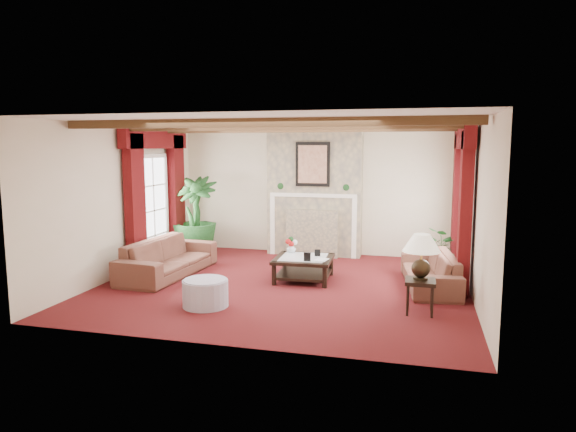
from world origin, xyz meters
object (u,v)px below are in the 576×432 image
(sofa_left, at_px, (168,251))
(coffee_table, at_px, (304,269))
(sofa_right, at_px, (430,265))
(side_table, at_px, (420,296))
(ottoman, at_px, (205,293))
(potted_palm, at_px, (195,233))

(sofa_left, distance_m, coffee_table, 2.48)
(sofa_right, height_order, side_table, sofa_right)
(sofa_right, bearing_deg, ottoman, -66.74)
(coffee_table, height_order, ottoman, coffee_table)
(sofa_left, xyz_separation_m, sofa_right, (4.58, 0.36, -0.06))
(coffee_table, bearing_deg, sofa_left, -176.36)
(sofa_left, relative_size, side_table, 4.70)
(ottoman, bearing_deg, sofa_right, 30.62)
(sofa_right, distance_m, ottoman, 3.71)
(sofa_right, relative_size, ottoman, 2.99)
(coffee_table, bearing_deg, side_table, -37.06)
(side_table, relative_size, ottoman, 0.72)
(sofa_left, distance_m, side_table, 4.56)
(potted_palm, bearing_deg, ottoman, -63.30)
(side_table, bearing_deg, potted_palm, 149.05)
(coffee_table, bearing_deg, sofa_right, -0.33)
(sofa_right, distance_m, potted_palm, 5.01)
(side_table, bearing_deg, ottoman, -171.52)
(sofa_right, relative_size, side_table, 4.13)
(sofa_left, bearing_deg, potted_palm, 11.71)
(coffee_table, distance_m, ottoman, 2.09)
(sofa_left, height_order, potted_palm, potted_palm)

